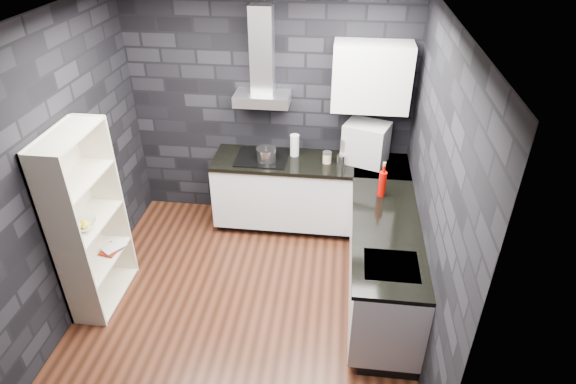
% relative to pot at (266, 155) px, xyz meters
% --- Properties ---
extents(ground, '(3.20, 3.20, 0.00)m').
position_rel_pot_xyz_m(ground, '(-0.01, -1.24, -0.98)').
color(ground, '#492316').
extents(ceiling, '(3.20, 3.20, 0.00)m').
position_rel_pot_xyz_m(ceiling, '(-0.01, -1.24, 1.72)').
color(ceiling, white).
extents(wall_back, '(3.20, 0.05, 2.70)m').
position_rel_pot_xyz_m(wall_back, '(-0.01, 0.39, 0.37)').
color(wall_back, black).
rests_on(wall_back, ground).
extents(wall_front, '(3.20, 0.05, 2.70)m').
position_rel_pot_xyz_m(wall_front, '(-0.01, -2.86, 0.37)').
color(wall_front, black).
rests_on(wall_front, ground).
extents(wall_left, '(0.05, 3.20, 2.70)m').
position_rel_pot_xyz_m(wall_left, '(-1.63, -1.24, 0.37)').
color(wall_left, black).
rests_on(wall_left, ground).
extents(wall_right, '(0.05, 3.20, 2.70)m').
position_rel_pot_xyz_m(wall_right, '(1.62, -1.24, 0.37)').
color(wall_right, black).
rests_on(wall_right, ground).
extents(toekick_back, '(2.18, 0.50, 0.10)m').
position_rel_pot_xyz_m(toekick_back, '(0.49, 0.10, -0.93)').
color(toekick_back, black).
rests_on(toekick_back, ground).
extents(toekick_right, '(0.50, 1.78, 0.10)m').
position_rel_pot_xyz_m(toekick_right, '(1.33, -1.14, -0.93)').
color(toekick_right, black).
rests_on(toekick_right, ground).
extents(counter_back_cab, '(2.20, 0.60, 0.76)m').
position_rel_pot_xyz_m(counter_back_cab, '(0.49, 0.06, -0.50)').
color(counter_back_cab, white).
rests_on(counter_back_cab, ground).
extents(counter_right_cab, '(0.60, 1.80, 0.76)m').
position_rel_pot_xyz_m(counter_right_cab, '(1.29, -1.14, -0.50)').
color(counter_right_cab, white).
rests_on(counter_right_cab, ground).
extents(counter_back_top, '(2.20, 0.62, 0.04)m').
position_rel_pot_xyz_m(counter_back_top, '(0.49, 0.05, -0.10)').
color(counter_back_top, black).
rests_on(counter_back_top, counter_back_cab).
extents(counter_right_top, '(0.62, 1.80, 0.04)m').
position_rel_pot_xyz_m(counter_right_top, '(1.28, -1.14, -0.10)').
color(counter_right_top, black).
rests_on(counter_right_top, counter_right_cab).
extents(counter_corner_top, '(0.62, 0.62, 0.04)m').
position_rel_pot_xyz_m(counter_corner_top, '(1.29, 0.06, -0.10)').
color(counter_corner_top, black).
rests_on(counter_corner_top, counter_right_cab).
extents(hood_body, '(0.60, 0.34, 0.12)m').
position_rel_pot_xyz_m(hood_body, '(-0.06, 0.19, 0.58)').
color(hood_body, silver).
rests_on(hood_body, wall_back).
extents(hood_chimney, '(0.24, 0.20, 0.90)m').
position_rel_pot_xyz_m(hood_chimney, '(-0.06, 0.26, 1.09)').
color(hood_chimney, silver).
rests_on(hood_chimney, hood_body).
extents(upper_cabinet, '(0.80, 0.35, 0.70)m').
position_rel_pot_xyz_m(upper_cabinet, '(1.09, 0.19, 0.87)').
color(upper_cabinet, silver).
rests_on(upper_cabinet, wall_back).
extents(cooktop, '(0.58, 0.50, 0.01)m').
position_rel_pot_xyz_m(cooktop, '(-0.06, 0.06, -0.07)').
color(cooktop, black).
rests_on(cooktop, counter_back_top).
extents(sink_rim, '(0.44, 0.40, 0.01)m').
position_rel_pot_xyz_m(sink_rim, '(1.29, -1.64, -0.08)').
color(sink_rim, silver).
rests_on(sink_rim, counter_right_top).
extents(pot, '(0.25, 0.25, 0.13)m').
position_rel_pot_xyz_m(pot, '(0.00, 0.00, 0.00)').
color(pot, '#B4B4B8').
rests_on(pot, cooktop).
extents(glass_vase, '(0.13, 0.13, 0.25)m').
position_rel_pot_xyz_m(glass_vase, '(0.30, 0.17, 0.05)').
color(glass_vase, silver).
rests_on(glass_vase, counter_back_top).
extents(storage_jar, '(0.11, 0.11, 0.12)m').
position_rel_pot_xyz_m(storage_jar, '(0.68, 0.04, -0.02)').
color(storage_jar, tan).
rests_on(storage_jar, counter_back_top).
extents(utensil_crock, '(0.11, 0.11, 0.13)m').
position_rel_pot_xyz_m(utensil_crock, '(0.84, -0.01, -0.01)').
color(utensil_crock, '#B4B4B8').
rests_on(utensil_crock, counter_back_top).
extents(appliance_garage, '(0.55, 0.49, 0.46)m').
position_rel_pot_xyz_m(appliance_garage, '(1.09, 0.12, 0.15)').
color(appliance_garage, '#AEAFB5').
rests_on(appliance_garage, counter_back_top).
extents(red_bottle, '(0.09, 0.09, 0.26)m').
position_rel_pot_xyz_m(red_bottle, '(1.25, -0.58, 0.06)').
color(red_bottle, '#A40802').
rests_on(red_bottle, counter_right_top).
extents(bookshelf, '(0.50, 0.85, 1.80)m').
position_rel_pot_xyz_m(bookshelf, '(-1.43, -1.38, -0.08)').
color(bookshelf, beige).
rests_on(bookshelf, ground).
extents(fruit_bowl, '(0.28, 0.28, 0.06)m').
position_rel_pot_xyz_m(fruit_bowl, '(-1.43, -1.47, -0.04)').
color(fruit_bowl, silver).
rests_on(fruit_bowl, bookshelf).
extents(book_red, '(0.16, 0.05, 0.22)m').
position_rel_pot_xyz_m(book_red, '(-1.44, -1.21, -0.40)').
color(book_red, maroon).
rests_on(book_red, bookshelf).
extents(book_second, '(0.14, 0.11, 0.22)m').
position_rel_pot_xyz_m(book_second, '(-1.41, -1.16, -0.38)').
color(book_second, '#B2B2B2').
rests_on(book_second, bookshelf).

